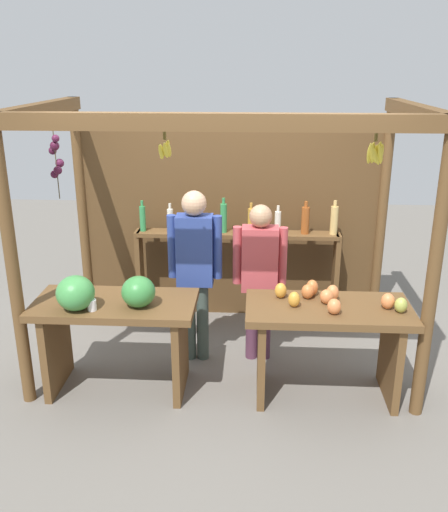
# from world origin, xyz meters

# --- Properties ---
(ground_plane) EXTENTS (12.00, 12.00, 0.00)m
(ground_plane) POSITION_xyz_m (0.00, 0.00, 0.00)
(ground_plane) COLOR slate
(ground_plane) RESTS_ON ground
(market_stall) EXTENTS (3.25, 1.87, 2.30)m
(market_stall) POSITION_xyz_m (-0.00, 0.42, 1.33)
(market_stall) COLOR brown
(market_stall) RESTS_ON ground
(fruit_counter_left) EXTENTS (1.31, 0.68, 1.08)m
(fruit_counter_left) POSITION_xyz_m (-0.88, -0.70, 0.68)
(fruit_counter_left) COLOR brown
(fruit_counter_left) RESTS_ON ground
(fruit_counter_right) EXTENTS (1.31, 0.64, 0.94)m
(fruit_counter_right) POSITION_xyz_m (0.86, -0.65, 0.60)
(fruit_counter_right) COLOR brown
(fruit_counter_right) RESTS_ON ground
(bottle_shelf_unit) EXTENTS (2.08, 0.22, 1.35)m
(bottle_shelf_unit) POSITION_xyz_m (0.11, 0.66, 0.81)
(bottle_shelf_unit) COLOR brown
(bottle_shelf_unit) RESTS_ON ground
(vendor_man) EXTENTS (0.48, 0.22, 1.60)m
(vendor_man) POSITION_xyz_m (-0.26, -0.12, 0.96)
(vendor_man) COLOR #3F4E46
(vendor_man) RESTS_ON ground
(vendor_woman) EXTENTS (0.48, 0.20, 1.47)m
(vendor_woman) POSITION_xyz_m (0.31, -0.08, 0.87)
(vendor_woman) COLOR #572F45
(vendor_woman) RESTS_ON ground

